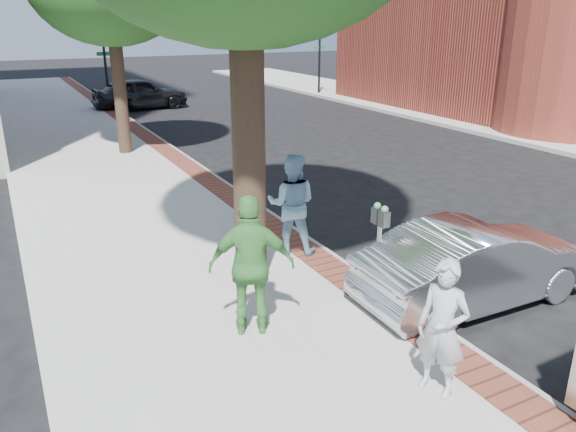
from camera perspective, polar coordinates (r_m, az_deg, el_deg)
ground at (r=8.31m, az=5.62°, el=-10.97°), size 120.00×120.00×0.00m
sidewalk at (r=14.76m, az=-16.62°, el=2.47°), size 5.00×60.00×0.15m
brick_strip at (r=15.27m, az=-8.56°, el=3.94°), size 0.60×60.00×0.01m
curb at (r=15.40m, az=-7.32°, el=3.83°), size 0.10×60.00×0.15m
sidewalk_far at (r=23.53m, az=25.33°, el=7.58°), size 5.00×60.00×0.15m
signal_near at (r=28.44m, az=-18.09°, el=14.70°), size 0.70×0.15×3.80m
signal_far at (r=32.51m, az=3.21°, el=16.08°), size 0.70×0.15×3.80m
parking_meter at (r=8.46m, az=9.30°, el=-1.49°), size 0.12×0.32×1.47m
person_gray at (r=6.55m, az=15.40°, el=-10.94°), size 0.58×0.70×1.62m
person_officer at (r=9.99m, az=0.39°, el=1.22°), size 1.13×1.07×1.83m
person_green at (r=7.42m, az=-3.71°, el=-5.08°), size 1.23×0.88×1.94m
sedan_silver at (r=9.09m, az=18.65°, el=-4.59°), size 3.95×1.42×1.30m
bg_car at (r=28.43m, az=-14.81°, el=11.95°), size 4.51×2.03×1.50m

